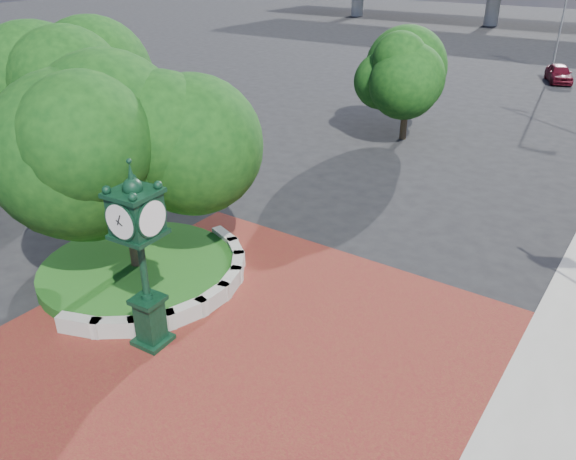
{
  "coord_description": "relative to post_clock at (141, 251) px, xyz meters",
  "views": [
    {
      "loc": [
        7.73,
        -9.94,
        9.42
      ],
      "look_at": [
        -0.2,
        1.5,
        2.36
      ],
      "focal_mm": 35.0,
      "sensor_mm": 36.0,
      "label": 1
    }
  ],
  "objects": [
    {
      "name": "planter_wall",
      "position": [
        -0.69,
        2.16,
        -2.52
      ],
      "size": [
        2.96,
        6.77,
        0.54
      ],
      "color": "#9E9B93",
      "rests_on": "ground"
    },
    {
      "name": "post_clock",
      "position": [
        0.0,
        0.0,
        0.0
      ],
      "size": [
        1.13,
        1.13,
        5.08
      ],
      "color": "black",
      "rests_on": "ground"
    },
    {
      "name": "grass_bed",
      "position": [
        -2.99,
        2.16,
        -2.59
      ],
      "size": [
        6.1,
        6.1,
        0.4
      ],
      "primitive_type": "cylinder",
      "color": "#1B4E16",
      "rests_on": "ground"
    },
    {
      "name": "parked_car",
      "position": [
        1.9,
        40.19,
        -2.12
      ],
      "size": [
        2.94,
        4.25,
        1.34
      ],
      "primitive_type": "imported",
      "rotation": [
        0.0,
        0.0,
        0.38
      ],
      "color": "#520B19",
      "rests_on": "ground"
    },
    {
      "name": "tree_planter",
      "position": [
        -2.99,
        2.16,
        0.93
      ],
      "size": [
        5.2,
        5.2,
        6.33
      ],
      "color": "#38281C",
      "rests_on": "ground"
    },
    {
      "name": "ground",
      "position": [
        2.01,
        2.16,
        -2.79
      ],
      "size": [
        200.0,
        200.0,
        0.0
      ],
      "primitive_type": "plane",
      "color": "black",
      "rests_on": "ground"
    },
    {
      "name": "tree_street",
      "position": [
        -1.99,
        20.16,
        0.44
      ],
      "size": [
        4.4,
        4.4,
        5.45
      ],
      "color": "#38281C",
      "rests_on": "ground"
    },
    {
      "name": "tree_northwest",
      "position": [
        -10.99,
        7.16,
        1.33
      ],
      "size": [
        5.6,
        5.6,
        6.93
      ],
      "color": "#38281C",
      "rests_on": "ground"
    },
    {
      "name": "plaza",
      "position": [
        2.01,
        1.16,
        -2.77
      ],
      "size": [
        12.0,
        12.0,
        0.04
      ],
      "primitive_type": "cube",
      "color": "maroon",
      "rests_on": "ground"
    },
    {
      "name": "street_lamp_far",
      "position": [
        0.68,
        45.04,
        2.38
      ],
      "size": [
        1.96,
        0.61,
        8.83
      ],
      "color": "slate",
      "rests_on": "ground"
    }
  ]
}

